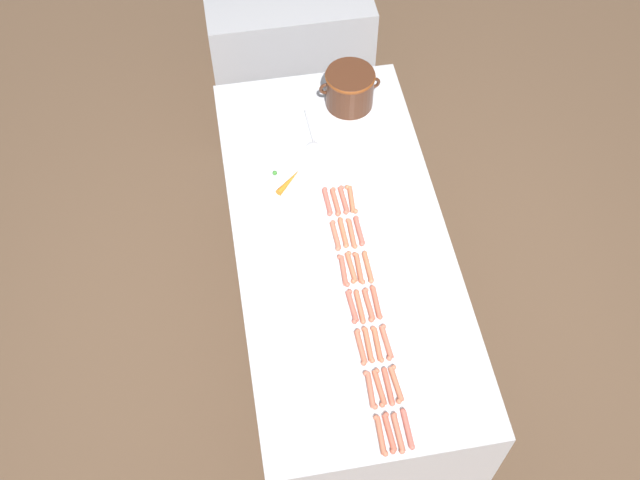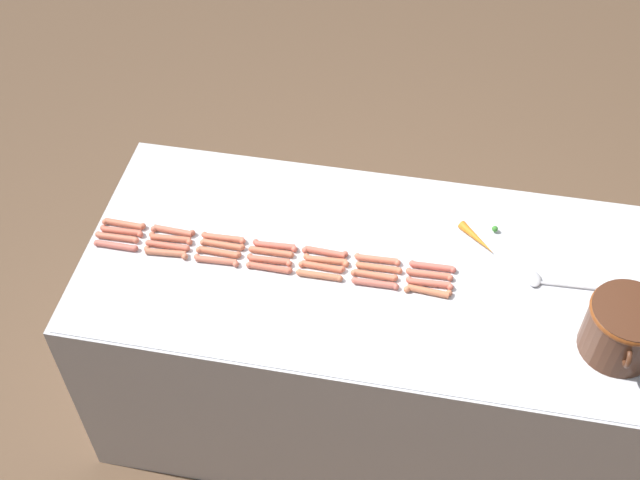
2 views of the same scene
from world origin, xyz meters
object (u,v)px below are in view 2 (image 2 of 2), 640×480
Objects in this scene: hot_dog_14 at (117,237)px; hot_dog_20 at (430,283)px; hot_dog_16 at (219,252)px; hot_dog_6 at (433,267)px; hot_dog_1 at (173,231)px; bean_pot at (624,327)px; hot_dog_25 at (319,275)px; serving_spoon at (547,281)px; hot_dog_21 at (116,246)px; hot_dog_22 at (166,253)px; hot_dog_11 at (326,260)px; hot_dog_24 at (269,268)px; hot_dog_9 at (223,245)px; hot_dog_4 at (325,252)px; hot_dog_18 at (322,267)px; hot_dog_7 at (122,231)px; hot_dog_8 at (171,238)px; hot_dog_10 at (271,252)px; hot_dog_5 at (377,259)px; hot_dog_0 at (124,224)px; hot_dog_17 at (269,260)px; carrot at (478,238)px; hot_dog_2 at (223,238)px; hot_dog_26 at (375,283)px; hot_dog_23 at (216,260)px; hot_dog_13 at (429,274)px; hot_dog_3 at (275,246)px; hot_dog_19 at (374,275)px; hot_dog_15 at (168,246)px; hot_dog_12 at (379,268)px; hot_dog_27 at (428,291)px.

hot_dog_20 is at bearing 89.74° from hot_dog_14.
hot_dog_6 is at bearing 95.50° from hot_dog_16.
bean_pot is at bearing 81.99° from hot_dog_1.
hot_dog_25 reaches higher than serving_spoon.
hot_dog_21 is 0.18m from hot_dog_22.
hot_dog_24 is (0.07, -0.19, 0.00)m from hot_dog_11.
hot_dog_24 is at bearing 68.53° from hot_dog_9.
hot_dog_16 is at bearing -85.99° from serving_spoon.
hot_dog_4 is 0.07m from hot_dog_18.
bean_pot is at bearing 83.97° from hot_dog_7.
hot_dog_18 is at bearing -79.41° from hot_dog_6.
hot_dog_8 and hot_dog_20 have the same top height.
hot_dog_5 is at bearing 95.25° from hot_dog_10.
hot_dog_0 is 0.07m from hot_dog_14.
hot_dog_17 is 1.15× the size of carrot.
hot_dog_4 is (-0.00, 0.37, 0.00)m from hot_dog_2.
hot_dog_7 and hot_dog_26 have the same top height.
hot_dog_1 is at bearing -89.93° from hot_dog_5.
hot_dog_26 is at bearing 78.94° from hot_dog_10.
hot_dog_9 and hot_dog_26 have the same top height.
hot_dog_8 and hot_dog_10 have the same top height.
hot_dog_10 is 1.00× the size of hot_dog_22.
hot_dog_4 and hot_dog_6 have the same top height.
hot_dog_10 is at bearing 112.25° from hot_dog_23.
hot_dog_21 is at bearing -84.63° from hot_dog_11.
hot_dog_16 is at bearing -93.96° from hot_dog_26.
hot_dog_2 is at bearing -92.61° from hot_dog_13.
hot_dog_5 is 0.54× the size of bean_pot.
hot_dog_8 is at bearing -92.17° from hot_dog_20.
hot_dog_13 is (0.03, 0.74, 0.00)m from hot_dog_2.
hot_dog_3 is at bearing 89.73° from hot_dog_1.
hot_dog_4 is 0.37m from hot_dog_13.
hot_dog_16 is 1.00× the size of hot_dog_23.
hot_dog_23 is at bearing -1.67° from hot_dog_9.
hot_dog_3 is 0.18m from hot_dog_4.
hot_dog_14 is 1.00× the size of hot_dog_19.
serving_spoon is (-0.12, 1.14, -0.00)m from hot_dog_23.
hot_dog_19 is at bearing -55.53° from carrot.
hot_dog_4 is 0.56m from hot_dog_15.
hot_dog_6 and hot_dog_23 have the same top height.
hot_dog_10 and hot_dog_26 have the same top height.
hot_dog_20 is (0.07, 0.56, 0.00)m from hot_dog_3.
bean_pot is at bearing 77.04° from hot_dog_12.
hot_dog_17 is 0.53× the size of bean_pot.
hot_dog_15 is 1.00× the size of hot_dog_26.
hot_dog_7 is at bearing -86.59° from hot_dog_3.
hot_dog_10 and hot_dog_27 have the same top height.
hot_dog_26 is (0.11, 0.94, 0.00)m from hot_dog_0.
hot_dog_12 is 0.95m from hot_dog_14.
hot_dog_13 is 0.65m from bean_pot.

